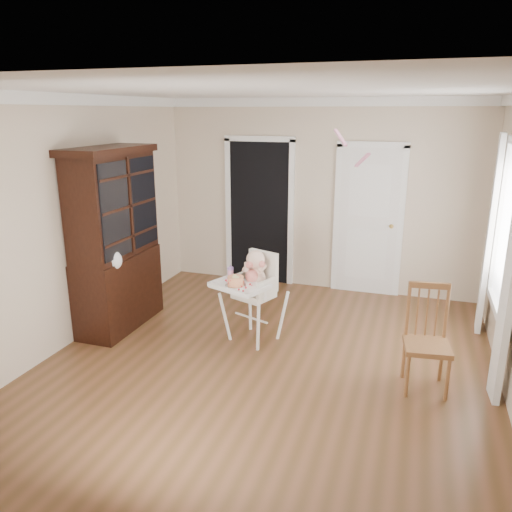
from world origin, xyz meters
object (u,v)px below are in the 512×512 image
(cake, at_px, (236,281))
(dining_chair, at_px, (427,342))
(china_cabinet, at_px, (115,240))
(high_chair, at_px, (254,287))
(sippy_cup, at_px, (230,272))

(cake, xyz_separation_m, dining_chair, (1.97, -0.23, -0.31))
(china_cabinet, bearing_deg, high_chair, 3.86)
(china_cabinet, height_order, dining_chair, china_cabinet)
(cake, distance_m, china_cabinet, 1.58)
(cake, bearing_deg, dining_chair, -6.58)
(sippy_cup, xyz_separation_m, dining_chair, (2.11, -0.43, -0.33))
(dining_chair, bearing_deg, china_cabinet, 166.86)
(sippy_cup, distance_m, china_cabinet, 1.44)
(cake, xyz_separation_m, sippy_cup, (-0.14, 0.20, 0.02))
(high_chair, height_order, sippy_cup, high_chair)
(high_chair, relative_size, cake, 4.62)
(high_chair, distance_m, sippy_cup, 0.30)
(high_chair, distance_m, cake, 0.30)
(high_chair, relative_size, dining_chair, 1.04)
(sippy_cup, relative_size, dining_chair, 0.17)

